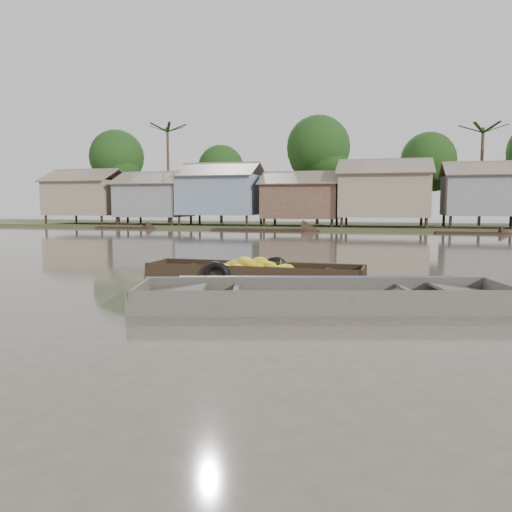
# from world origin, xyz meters

# --- Properties ---
(ground) EXTENTS (120.00, 120.00, 0.00)m
(ground) POSITION_xyz_m (0.00, 0.00, 0.00)
(ground) COLOR #4D433B
(ground) RESTS_ON ground
(riverbank) EXTENTS (120.00, 12.47, 10.22)m
(riverbank) POSITION_xyz_m (3.03, 31.86, 3.07)
(riverbank) COLOR #384723
(riverbank) RESTS_ON ground
(banana_boat) EXTENTS (5.83, 1.57, 0.81)m
(banana_boat) POSITION_xyz_m (-0.87, 2.82, 0.17)
(banana_boat) COLOR black
(banana_boat) RESTS_ON ground
(viewer_boat) EXTENTS (7.52, 3.68, 0.59)m
(viewer_boat) POSITION_xyz_m (1.41, -0.26, 0.06)
(viewer_boat) COLOR #413C37
(viewer_boat) RESTS_ON ground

